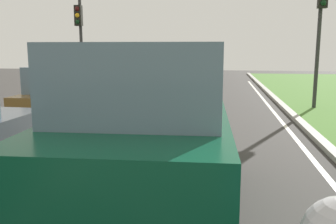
{
  "coord_description": "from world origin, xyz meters",
  "views": [
    {
      "loc": [
        1.72,
        3.68,
        2.21
      ],
      "look_at": [
        0.85,
        9.51,
        1.2
      ],
      "focal_mm": 38.73,
      "sensor_mm": 36.0,
      "label": 1
    }
  ],
  "objects": [
    {
      "name": "traffic_light_overhead_left",
      "position": [
        -4.69,
        19.63,
        3.0
      ],
      "size": [
        0.32,
        0.5,
        4.46
      ],
      "color": "#2D2D2D",
      "rests_on": "ground"
    },
    {
      "name": "curb_right",
      "position": [
        4.1,
        14.0,
        0.06
      ],
      "size": [
        0.24,
        48.0,
        0.12
      ],
      "primitive_type": "cube",
      "color": "#9E9B93",
      "rests_on": "ground"
    },
    {
      "name": "traffic_light_near_right",
      "position": [
        5.19,
        17.75,
        3.25
      ],
      "size": [
        0.32,
        0.5,
        4.74
      ],
      "color": "#2D2D2D",
      "rests_on": "ground"
    },
    {
      "name": "lane_line_right_edge",
      "position": [
        3.6,
        14.0,
        0.0
      ],
      "size": [
        0.12,
        32.0,
        0.01
      ],
      "primitive_type": "cube",
      "color": "silver",
      "rests_on": "ground"
    },
    {
      "name": "car_suv_ahead",
      "position": [
        0.82,
        8.16,
        1.17
      ],
      "size": [
        2.12,
        4.57,
        2.28
      ],
      "rotation": [
        0.0,
        0.0,
        0.04
      ],
      "color": "#0C472D",
      "rests_on": "ground"
    },
    {
      "name": "lane_line_center",
      "position": [
        -0.7,
        14.0,
        0.0
      ],
      "size": [
        0.12,
        32.0,
        0.01
      ],
      "primitive_type": "cube",
      "color": "silver",
      "rests_on": "ground"
    },
    {
      "name": "ground_plane",
      "position": [
        0.0,
        14.0,
        0.0
      ],
      "size": [
        60.0,
        60.0,
        0.0
      ],
      "primitive_type": "plane",
      "color": "#383533"
    },
    {
      "name": "car_hatchback_far",
      "position": [
        -2.56,
        13.25,
        0.88
      ],
      "size": [
        1.76,
        3.72,
        1.78
      ],
      "rotation": [
        0.0,
        0.0,
        0.01
      ],
      "color": "brown",
      "rests_on": "ground"
    }
  ]
}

